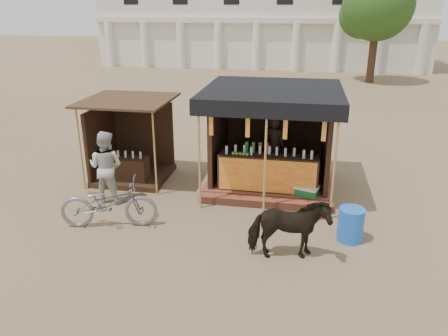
% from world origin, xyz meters
% --- Properties ---
extents(ground, '(120.00, 120.00, 0.00)m').
position_xyz_m(ground, '(0.00, 0.00, 0.00)').
color(ground, '#846B4C').
rests_on(ground, ground).
extents(main_stall, '(3.60, 3.61, 2.78)m').
position_xyz_m(main_stall, '(1.00, 3.36, 1.03)').
color(main_stall, brown).
rests_on(main_stall, ground).
extents(secondary_stall, '(2.40, 2.40, 2.38)m').
position_xyz_m(secondary_stall, '(-3.17, 3.24, 0.85)').
color(secondary_stall, '#361F13').
rests_on(secondary_stall, ground).
extents(cow, '(1.68, 1.01, 1.33)m').
position_xyz_m(cow, '(1.67, -0.42, 0.66)').
color(cow, black).
rests_on(cow, ground).
extents(motorbike, '(2.32, 1.25, 1.16)m').
position_xyz_m(motorbike, '(-2.43, 0.24, 0.58)').
color(motorbike, gray).
rests_on(motorbike, ground).
extents(bystander, '(0.97, 0.78, 1.89)m').
position_xyz_m(bystander, '(-3.06, 1.55, 0.94)').
color(bystander, '#B8B9B2').
rests_on(bystander, ground).
extents(blue_barrel, '(0.69, 0.69, 0.75)m').
position_xyz_m(blue_barrel, '(2.98, 0.57, 0.38)').
color(blue_barrel, blue).
rests_on(blue_barrel, ground).
extents(red_crate, '(0.53, 0.49, 0.27)m').
position_xyz_m(red_crate, '(2.34, 1.61, 0.13)').
color(red_crate, maroon).
rests_on(red_crate, ground).
extents(cooler, '(0.74, 0.62, 0.46)m').
position_xyz_m(cooler, '(2.01, 2.38, 0.23)').
color(cooler, '#17692A').
rests_on(cooler, ground).
extents(background_building, '(26.00, 7.45, 8.18)m').
position_xyz_m(background_building, '(-2.00, 29.94, 3.98)').
color(background_building, silver).
rests_on(background_building, ground).
extents(tree, '(4.50, 4.40, 7.00)m').
position_xyz_m(tree, '(5.81, 22.14, 4.63)').
color(tree, '#382314').
rests_on(tree, ground).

